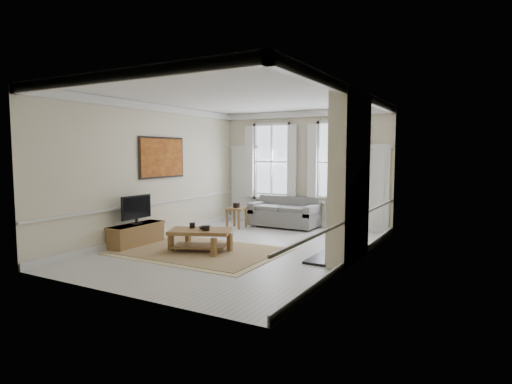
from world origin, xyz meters
The scene contains 23 objects.
floor centered at (0.00, 0.00, 0.00)m, with size 7.20×7.20×0.00m, color #B7B5AD.
ceiling centered at (0.00, 0.00, 3.40)m, with size 7.20×7.20×0.00m, color white.
back_wall centered at (0.00, 3.60, 1.70)m, with size 5.20×5.20×0.00m, color beige.
left_wall centered at (-2.60, 0.00, 1.70)m, with size 7.20×7.20×0.00m, color beige.
right_wall centered at (2.60, 0.00, 1.70)m, with size 7.20×7.20×0.00m, color beige.
window_left centered at (-1.05, 3.55, 1.90)m, with size 1.26×0.20×2.20m, color #B2BCC6, non-canonical shape.
window_right centered at (1.05, 3.55, 1.90)m, with size 1.26×0.20×2.20m, color #B2BCC6, non-canonical shape.
door_left centered at (-2.05, 3.56, 1.15)m, with size 0.90×0.08×2.30m, color silver.
door_right centered at (2.05, 3.56, 1.15)m, with size 0.90×0.08×2.30m, color silver.
painting centered at (-2.56, 0.30, 2.05)m, with size 0.05×1.66×1.06m, color #BD6D20.
chimney_breast centered at (2.43, 0.20, 1.70)m, with size 0.35×1.70×3.38m, color beige.
hearth centered at (2.00, 0.20, 0.03)m, with size 0.55×1.50×0.05m, color black.
fireplace centered at (2.20, 0.20, 0.73)m, with size 0.21×1.45×1.33m.
mirror centered at (2.21, 0.20, 2.05)m, with size 0.06×1.26×1.06m, color gold.
sofa centered at (-0.38, 3.11, 0.37)m, with size 1.95×0.95×0.88m.
side_table centered at (-1.54, 2.27, 0.47)m, with size 0.56×0.56×0.59m.
rug centered at (-0.66, -0.66, 0.01)m, with size 3.50×2.60×0.02m, color #9C7F50.
coffee_table centered at (-0.66, -0.66, 0.41)m, with size 1.51×1.24×0.49m.
ceramic_pot_a centered at (-0.91, -0.61, 0.56)m, with size 0.12×0.12×0.12m, color black.
ceramic_pot_b centered at (-0.46, -0.71, 0.55)m, with size 0.16×0.16×0.11m, color black.
bowl centered at (-0.61, -0.56, 0.52)m, with size 0.25×0.25×0.06m, color black.
tv_stand centered at (-2.34, -0.89, 0.25)m, with size 0.46×1.42×0.51m, color brown.
tv centered at (-2.32, -0.89, 0.90)m, with size 0.08×0.90×0.68m.
Camera 1 is at (4.95, -8.15, 2.17)m, focal length 30.00 mm.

